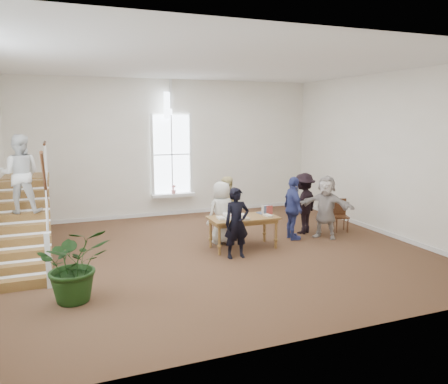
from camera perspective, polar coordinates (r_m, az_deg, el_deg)
name	(u,v)px	position (r m, az deg, el deg)	size (l,w,h in m)	color
ground	(218,252)	(10.87, -0.77, -7.83)	(10.00, 10.00, 0.00)	#47311C
room_shell	(173,203)	(14.85, -6.66, -1.48)	(10.49, 10.00, 10.00)	silver
staircase	(22,193)	(10.63, -24.84, -0.18)	(1.10, 4.10, 2.92)	brown
library_table	(242,220)	(11.02, 2.42, -3.70)	(1.73, 0.89, 0.87)	brown
police_officer	(237,223)	(10.25, 1.67, -4.08)	(0.61, 0.40, 1.67)	black
elderly_woman	(222,213)	(11.42, -0.29, -2.70)	(0.80, 0.52, 1.64)	silver
person_yellow	(226,207)	(11.97, 0.20, -1.98)	(0.82, 0.64, 1.69)	beige
woman_cluster_a	(293,208)	(11.92, 9.01, -2.11)	(1.01, 0.42, 1.72)	#364083
woman_cluster_b	(304,203)	(12.60, 10.35, -1.47)	(1.12, 0.64, 1.73)	black
woman_cluster_c	(326,207)	(12.22, 13.14, -1.92)	(1.60, 0.51, 1.73)	#BAAFA8
floor_plant	(75,264)	(8.37, -18.92, -8.90)	(1.24, 1.07, 1.38)	black
side_chair	(340,213)	(13.15, 14.91, -2.70)	(0.51, 0.51, 0.94)	#3E1D11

